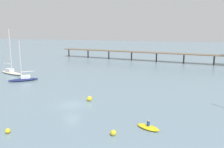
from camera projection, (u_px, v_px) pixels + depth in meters
name	position (u px, v px, depth m)	size (l,w,h in m)	color
ground_plane	(72.00, 105.00, 38.21)	(400.00, 400.00, 0.00)	slate
pier	(188.00, 50.00, 82.66)	(71.11, 11.91, 8.34)	brown
sailboat_navy	(24.00, 78.00, 55.64)	(6.26, 5.98, 9.30)	navy
sailboat_cream	(11.00, 71.00, 64.22)	(8.92, 4.52, 12.02)	beige
dinghy_yellow	(148.00, 127.00, 29.08)	(3.37, 2.59, 1.14)	yellow
mooring_buoy_mid	(113.00, 133.00, 27.16)	(0.68, 0.68, 0.68)	yellow
mooring_buoy_far	(8.00, 131.00, 27.73)	(0.62, 0.62, 0.62)	yellow
mooring_buoy_near	(89.00, 99.00, 40.09)	(0.86, 0.86, 0.86)	yellow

